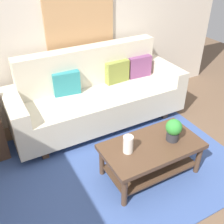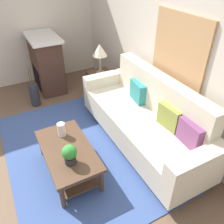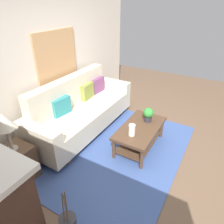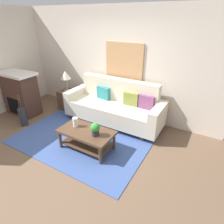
{
  "view_description": "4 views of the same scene",
  "coord_description": "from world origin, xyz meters",
  "views": [
    {
      "loc": [
        -1.14,
        -1.57,
        2.31
      ],
      "look_at": [
        0.19,
        0.88,
        0.5
      ],
      "focal_mm": 42.91,
      "sensor_mm": 36.0,
      "label": 1
    },
    {
      "loc": [
        2.48,
        -0.3,
        2.51
      ],
      "look_at": [
        0.16,
        0.93,
        0.67
      ],
      "focal_mm": 36.83,
      "sensor_mm": 36.0,
      "label": 2
    },
    {
      "loc": [
        -2.48,
        -0.86,
        2.39
      ],
      "look_at": [
        0.19,
        0.69,
        0.65
      ],
      "focal_mm": 32.69,
      "sensor_mm": 36.0,
      "label": 3
    },
    {
      "loc": [
        2.32,
        -2.26,
        2.45
      ],
      "look_at": [
        0.5,
        0.89,
        0.58
      ],
      "focal_mm": 30.2,
      "sensor_mm": 36.0,
      "label": 4
    }
  ],
  "objects": [
    {
      "name": "floor_vase",
      "position": [
        -1.62,
        0.16,
        0.23
      ],
      "size": [
        0.18,
        0.18,
        0.45
      ],
      "primitive_type": "cylinder",
      "color": "#2D2D33",
      "rests_on": "ground_plane"
    },
    {
      "name": "throw_pillow_teal",
      "position": [
        -0.14,
        1.55,
        0.68
      ],
      "size": [
        0.37,
        0.17,
        0.32
      ],
      "primitive_type": "cube",
      "rotation": [
        0.0,
        0.0,
        -0.13
      ],
      "color": "teal",
      "rests_on": "couch"
    },
    {
      "name": "coffee_table",
      "position": [
        0.31,
        0.2,
        0.31
      ],
      "size": [
        1.1,
        0.6,
        0.43
      ],
      "color": "#513826",
      "rests_on": "ground_plane"
    },
    {
      "name": "throw_pillow_olive",
      "position": [
        0.64,
        1.55,
        0.68
      ],
      "size": [
        0.37,
        0.14,
        0.32
      ],
      "primitive_type": "cube",
      "rotation": [
        0.0,
        0.0,
        0.07
      ],
      "color": "olive",
      "rests_on": "couch"
    },
    {
      "name": "area_rug",
      "position": [
        0.0,
        0.5,
        0.01
      ],
      "size": [
        2.89,
        2.15,
        0.01
      ],
      "primitive_type": "cube",
      "color": "#3D5693",
      "rests_on": "ground_plane"
    },
    {
      "name": "floor_vase_branch_c",
      "position": [
        -1.63,
        0.14,
        0.63
      ],
      "size": [
        0.03,
        0.04,
        0.36
      ],
      "primitive_type": "cylinder",
      "rotation": [
        -0.06,
        0.05,
        0.0
      ],
      "color": "brown",
      "rests_on": "floor_vase"
    },
    {
      "name": "wall_back",
      "position": [
        0.0,
        1.97,
        1.35
      ],
      "size": [
        5.47,
        0.1,
        2.7
      ],
      "primitive_type": "cube",
      "color": "beige",
      "rests_on": "ground_plane"
    },
    {
      "name": "ground_plane",
      "position": [
        0.0,
        0.0,
        0.0
      ],
      "size": [
        9.47,
        9.47,
        0.0
      ],
      "primitive_type": "plane",
      "color": "brown"
    },
    {
      "name": "table_lamp",
      "position": [
        -1.28,
        1.43,
        0.99
      ],
      "size": [
        0.28,
        0.28,
        0.57
      ],
      "color": "gray",
      "rests_on": "side_table"
    },
    {
      "name": "fireplace",
      "position": [
        -2.18,
        0.61,
        0.59
      ],
      "size": [
        1.02,
        0.58,
        1.16
      ],
      "color": "#472D23",
      "rests_on": "ground_plane"
    },
    {
      "name": "couch",
      "position": [
        0.25,
        1.43,
        0.43
      ],
      "size": [
        2.46,
        0.84,
        1.08
      ],
      "color": "beige",
      "rests_on": "ground_plane"
    },
    {
      "name": "floor_vase_branch_b",
      "position": [
        -1.63,
        0.18,
        0.63
      ],
      "size": [
        0.05,
        0.02,
        0.36
      ],
      "primitive_type": "cylinder",
      "rotation": [
        -0.02,
        0.1,
        0.0
      ],
      "color": "brown",
      "rests_on": "floor_vase"
    },
    {
      "name": "side_table",
      "position": [
        -1.28,
        1.43,
        0.28
      ],
      "size": [
        0.44,
        0.44,
        0.56
      ],
      "primitive_type": "cube",
      "color": "#513826",
      "rests_on": "ground_plane"
    },
    {
      "name": "floor_vase_branch_a",
      "position": [
        -1.6,
        0.16,
        0.63
      ],
      "size": [
        0.04,
        0.04,
        0.36
      ],
      "primitive_type": "cylinder",
      "rotation": [
        -0.06,
        0.08,
        0.0
      ],
      "color": "brown",
      "rests_on": "floor_vase"
    },
    {
      "name": "throw_pillow_plum",
      "position": [
        1.03,
        1.55,
        0.68
      ],
      "size": [
        0.37,
        0.14,
        0.32
      ],
      "primitive_type": "cube",
      "rotation": [
        0.0,
        0.0,
        -0.06
      ],
      "color": "#7A4270",
      "rests_on": "couch"
    },
    {
      "name": "tabletop_vase",
      "position": [
        0.02,
        0.22,
        0.53
      ],
      "size": [
        0.11,
        0.11,
        0.2
      ],
      "primitive_type": "cylinder",
      "color": "white",
      "rests_on": "coffee_table"
    },
    {
      "name": "framed_painting",
      "position": [
        0.25,
        1.9,
        1.42
      ],
      "size": [
        1.0,
        0.03,
        0.97
      ],
      "primitive_type": "cube",
      "color": "tan"
    },
    {
      "name": "potted_plant_tabletop",
      "position": [
        0.56,
        0.16,
        0.57
      ],
      "size": [
        0.18,
        0.18,
        0.26
      ],
      "color": "#2D2D33",
      "rests_on": "coffee_table"
    }
  ]
}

